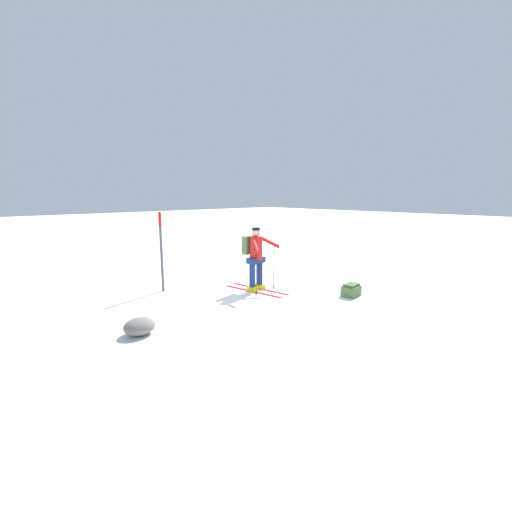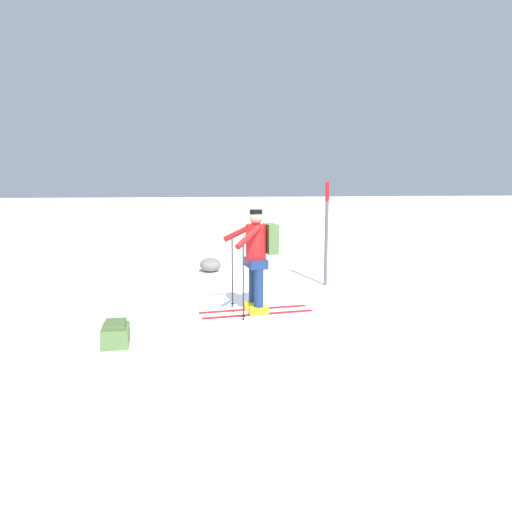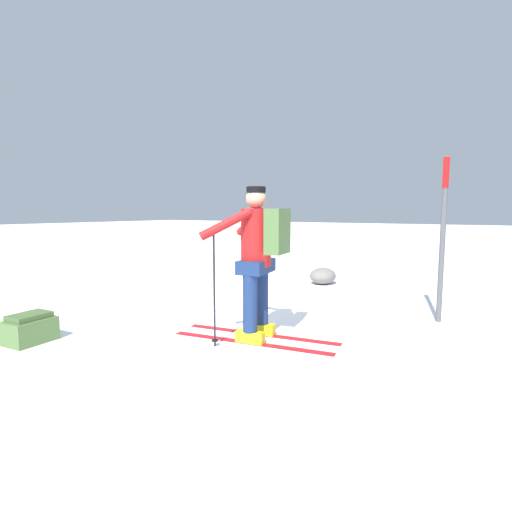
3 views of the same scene
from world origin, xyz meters
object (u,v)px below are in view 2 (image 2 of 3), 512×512
(skier, at_px, (258,254))
(rock_boulder, at_px, (210,265))
(dropped_backpack, at_px, (116,334))
(trail_marker, at_px, (327,226))

(skier, distance_m, rock_boulder, 3.62)
(dropped_backpack, relative_size, trail_marker, 0.24)
(dropped_backpack, distance_m, trail_marker, 4.87)
(skier, xyz_separation_m, dropped_backpack, (1.37, -1.99, -0.79))
(skier, relative_size, trail_marker, 0.90)
(skier, distance_m, trail_marker, 2.39)
(trail_marker, bearing_deg, rock_boulder, -126.21)
(dropped_backpack, height_order, rock_boulder, dropped_backpack)
(skier, xyz_separation_m, trail_marker, (-1.81, 1.55, 0.24))
(dropped_backpack, xyz_separation_m, rock_boulder, (-4.83, 1.29, 0.01))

